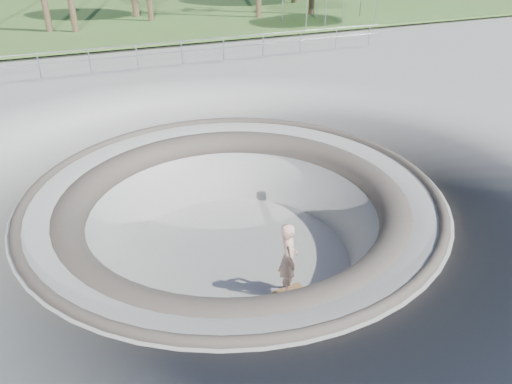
{
  "coord_description": "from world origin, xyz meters",
  "views": [
    {
      "loc": [
        -3.65,
        -10.21,
        5.94
      ],
      "look_at": [
        0.6,
        -0.04,
        -0.1
      ],
      "focal_mm": 35.0,
      "sensor_mm": 36.0,
      "label": 1
    }
  ],
  "objects": [
    {
      "name": "skate_bowl",
      "position": [
        0.0,
        0.0,
        -1.83
      ],
      "size": [
        14.0,
        14.0,
        4.1
      ],
      "color": "gray",
      "rests_on": "ground"
    },
    {
      "name": "distant_hills",
      "position": [
        3.78,
        57.17,
        -7.02
      ],
      "size": [
        103.2,
        45.0,
        28.6
      ],
      "color": "olive",
      "rests_on": "ground"
    },
    {
      "name": "grass_strip",
      "position": [
        0.0,
        34.0,
        0.22
      ],
      "size": [
        180.0,
        36.0,
        0.12
      ],
      "color": "#416126",
      "rests_on": "ground"
    },
    {
      "name": "safety_railing",
      "position": [
        0.0,
        12.0,
        0.69
      ],
      "size": [
        25.0,
        0.06,
        1.03
      ],
      "color": "gray",
      "rests_on": "ground"
    },
    {
      "name": "skateboard",
      "position": [
        0.63,
        -1.9,
        -1.84
      ],
      "size": [
        0.78,
        0.32,
        0.08
      ],
      "color": "olive",
      "rests_on": "ground"
    },
    {
      "name": "ground",
      "position": [
        0.0,
        0.0,
        0.0
      ],
      "size": [
        180.0,
        180.0,
        0.0
      ],
      "primitive_type": "plane",
      "color": "gray",
      "rests_on": "ground"
    },
    {
      "name": "skater",
      "position": [
        0.63,
        -1.9,
        -0.91
      ],
      "size": [
        0.57,
        0.75,
        1.83
      ],
      "primitive_type": "imported",
      "rotation": [
        0.0,
        0.0,
        1.35
      ],
      "color": "#D4A289",
      "rests_on": "skateboard"
    }
  ]
}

